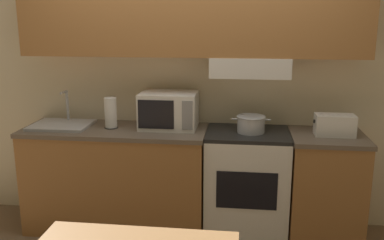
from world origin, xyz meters
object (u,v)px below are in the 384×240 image
(paper_towel_roll, at_px, (111,113))
(stove_range, at_px, (246,183))
(toaster, at_px, (335,125))
(sink_basin, at_px, (62,124))
(cooking_pot, at_px, (251,124))
(microwave, at_px, (169,110))

(paper_towel_roll, bearing_deg, stove_range, 0.35)
(toaster, height_order, paper_towel_roll, paper_towel_roll)
(paper_towel_roll, bearing_deg, sink_basin, -179.41)
(sink_basin, relative_size, paper_towel_roll, 1.90)
(sink_basin, height_order, paper_towel_roll, sink_basin)
(stove_range, xyz_separation_m, sink_basin, (-1.58, -0.01, 0.47))
(cooking_pot, bearing_deg, toaster, -1.28)
(toaster, distance_m, sink_basin, 2.25)
(cooking_pot, relative_size, paper_towel_roll, 1.21)
(stove_range, relative_size, toaster, 2.85)
(microwave, relative_size, paper_towel_roll, 1.83)
(toaster, height_order, sink_basin, sink_basin)
(microwave, height_order, paper_towel_roll, microwave)
(stove_range, bearing_deg, sink_basin, -179.58)
(microwave, xyz_separation_m, toaster, (1.33, -0.09, -0.06))
(sink_basin, bearing_deg, paper_towel_roll, 0.59)
(cooking_pot, distance_m, paper_towel_roll, 1.17)
(toaster, xyz_separation_m, paper_towel_roll, (-1.82, 0.02, 0.04))
(cooking_pot, bearing_deg, microwave, 173.68)
(stove_range, relative_size, paper_towel_roll, 3.49)
(microwave, bearing_deg, sink_basin, -175.24)
(stove_range, bearing_deg, toaster, -2.15)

